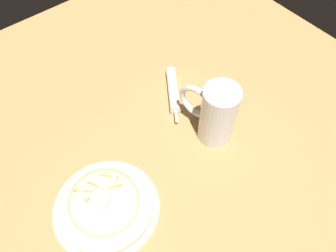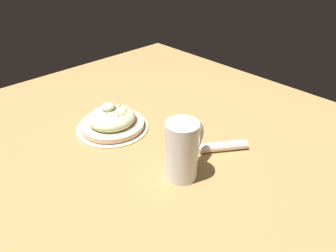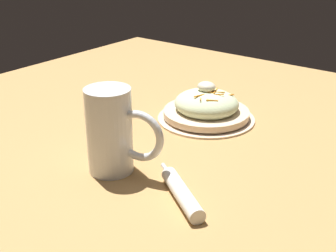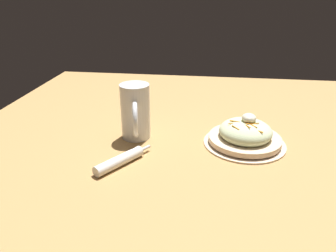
{
  "view_description": "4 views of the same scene",
  "coord_description": "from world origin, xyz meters",
  "views": [
    {
      "loc": [
        -0.3,
        0.22,
        0.72
      ],
      "look_at": [
        0.06,
        -0.08,
        0.05
      ],
      "focal_mm": 36.5,
      "sensor_mm": 36.0,
      "label": 1
    },
    {
      "loc": [
        -0.49,
        -0.63,
        0.57
      ],
      "look_at": [
        0.04,
        -0.07,
        0.09
      ],
      "focal_mm": 34.52,
      "sensor_mm": 36.0,
      "label": 2
    },
    {
      "loc": [
        0.55,
        -0.72,
        0.43
      ],
      "look_at": [
        0.04,
        -0.06,
        0.07
      ],
      "focal_mm": 48.98,
      "sensor_mm": 36.0,
      "label": 3
    },
    {
      "loc": [
        0.85,
        0.04,
        0.43
      ],
      "look_at": [
        0.05,
        -0.07,
        0.07
      ],
      "focal_mm": 34.46,
      "sensor_mm": 36.0,
      "label": 4
    }
  ],
  "objects": [
    {
      "name": "napkin_roll",
      "position": [
        0.16,
        -0.18,
        0.01
      ],
      "size": [
        0.16,
        0.12,
        0.03
      ],
      "color": "white",
      "rests_on": "ground_plane"
    },
    {
      "name": "beer_mug",
      "position": [
        -0.0,
        -0.17,
        0.07
      ],
      "size": [
        0.15,
        0.09,
        0.16
      ],
      "color": "white",
      "rests_on": "ground_plane"
    },
    {
      "name": "salad_plate",
      "position": [
        -0.0,
        0.15,
        0.03
      ],
      "size": [
        0.23,
        0.23,
        0.09
      ],
      "color": "beige",
      "rests_on": "ground_plane"
    },
    {
      "name": "ground_plane",
      "position": [
        0.0,
        0.0,
        0.0
      ],
      "size": [
        1.43,
        1.43,
        0.0
      ],
      "primitive_type": "plane",
      "color": "#B2844C"
    }
  ]
}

